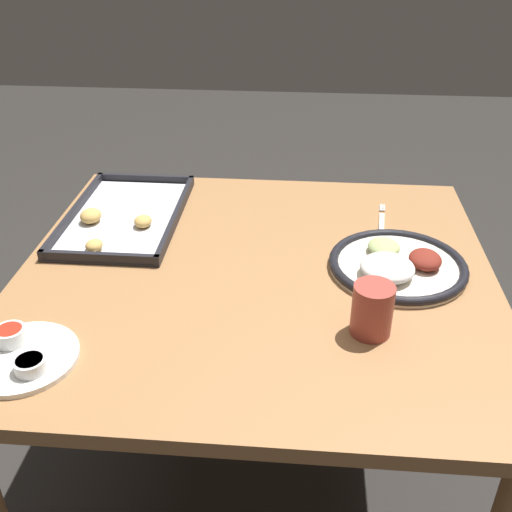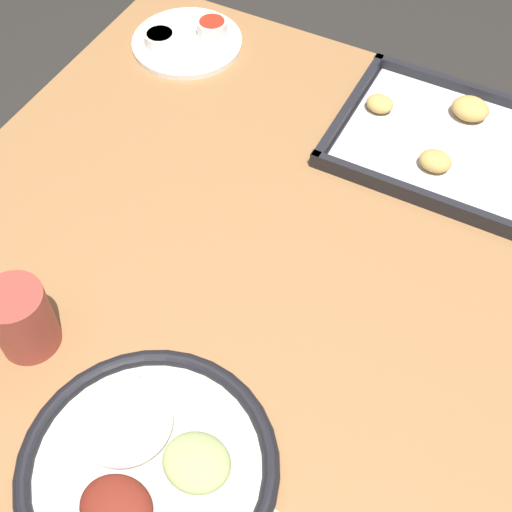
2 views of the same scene
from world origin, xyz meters
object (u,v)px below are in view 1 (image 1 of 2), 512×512
at_px(saucer_plate, 21,355).
at_px(drinking_cup, 372,310).
at_px(fork, 382,226).
at_px(baking_tray, 123,217).
at_px(dinner_plate, 397,265).

height_order(saucer_plate, drinking_cup, drinking_cup).
distance_m(fork, saucer_plate, 0.84).
bearing_deg(baking_tray, fork, -88.21).
bearing_deg(saucer_plate, fork, -50.80).
relative_size(fork, saucer_plate, 1.11).
bearing_deg(dinner_plate, fork, 3.71).
distance_m(dinner_plate, saucer_plate, 0.74).
distance_m(fork, drinking_cup, 0.41).
bearing_deg(fork, baking_tray, 98.17).
xyz_separation_m(fork, drinking_cup, (-0.40, 0.06, 0.05)).
bearing_deg(dinner_plate, saucer_plate, 117.07).
relative_size(saucer_plate, baking_tray, 0.44).
relative_size(dinner_plate, baking_tray, 0.67).
xyz_separation_m(fork, baking_tray, (-0.02, 0.62, 0.01)).
xyz_separation_m(dinner_plate, fork, (0.19, 0.01, -0.01)).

